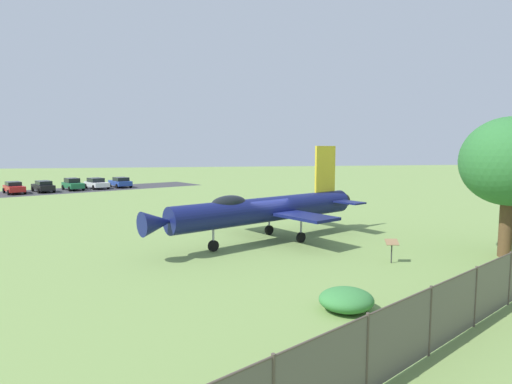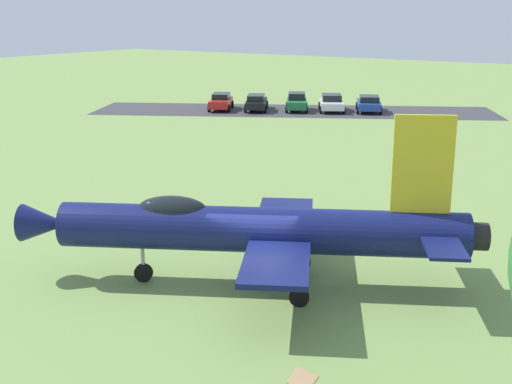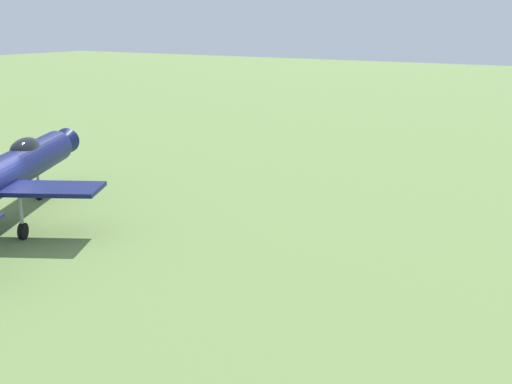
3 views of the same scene
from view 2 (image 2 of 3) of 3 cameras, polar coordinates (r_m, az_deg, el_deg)
name	(u,v)px [view 2 (image 2 of 3)]	position (r m, az deg, el deg)	size (l,w,h in m)	color
ground_plane	(261,286)	(21.63, 0.40, -8.01)	(200.00, 200.00, 0.00)	#75934C
parking_strip	(294,111)	(59.39, 3.25, 6.95)	(34.96, 8.00, 0.00)	#38383D
display_jet	(250,228)	(20.97, -0.49, -3.08)	(9.21, 13.56, 5.60)	#111951
parked_car_blue	(369,103)	(59.33, 9.62, 7.48)	(4.71, 3.66, 1.43)	#23429E
parked_car_white	(332,103)	(59.36, 6.48, 7.60)	(4.70, 3.87, 1.45)	silver
parked_car_green	(297,102)	(59.36, 3.50, 7.71)	(4.35, 3.50, 1.57)	#1E6B3D
parked_car_black	(256,102)	(59.41, 0.03, 7.70)	(4.89, 3.81, 1.42)	black
parked_car_red	(221,101)	(59.95, -3.01, 7.75)	(4.64, 3.64, 1.43)	red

